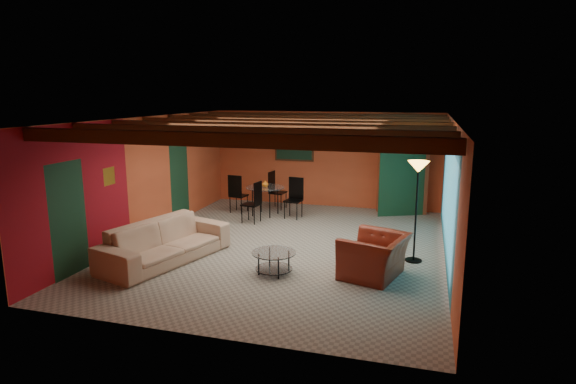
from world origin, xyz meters
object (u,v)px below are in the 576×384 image
(sofa, at_px, (165,242))
(armoire, at_px, (403,175))
(armchair, at_px, (375,256))
(vase, at_px, (265,173))
(dining_table, at_px, (265,196))
(floor_lamp, at_px, (416,212))
(coffee_table, at_px, (274,262))
(potted_plant, at_px, (405,126))

(sofa, bearing_deg, armoire, -22.57)
(armchair, height_order, vase, vase)
(dining_table, bearing_deg, armoire, 19.50)
(armchair, height_order, floor_lamp, floor_lamp)
(armchair, xyz_separation_m, armoire, (0.20, 4.88, 0.68))
(sofa, relative_size, armchair, 2.30)
(sofa, xyz_separation_m, armchair, (3.98, 0.31, -0.01))
(armchair, distance_m, armoire, 4.93)
(coffee_table, height_order, armoire, armoire)
(potted_plant, bearing_deg, sofa, -128.89)
(armchair, relative_size, coffee_table, 1.45)
(potted_plant, xyz_separation_m, vase, (-3.49, -1.23, -1.20))
(coffee_table, relative_size, vase, 4.42)
(coffee_table, distance_m, floor_lamp, 2.89)
(floor_lamp, xyz_separation_m, vase, (-3.94, 2.63, 0.17))
(dining_table, height_order, potted_plant, potted_plant)
(dining_table, distance_m, floor_lamp, 4.76)
(armchair, relative_size, potted_plant, 2.42)
(sofa, relative_size, armoire, 1.26)
(coffee_table, distance_m, dining_table, 4.29)
(armoire, bearing_deg, floor_lamp, -107.75)
(dining_table, relative_size, armoire, 0.97)
(armchair, distance_m, floor_lamp, 1.35)
(dining_table, bearing_deg, vase, 0.00)
(dining_table, xyz_separation_m, potted_plant, (3.49, 1.23, 1.82))
(coffee_table, xyz_separation_m, floor_lamp, (2.42, 1.37, 0.78))
(sofa, distance_m, floor_lamp, 4.86)
(floor_lamp, xyz_separation_m, potted_plant, (-0.45, 3.87, 1.37))
(coffee_table, distance_m, vase, 4.38)
(floor_lamp, bearing_deg, sofa, -164.07)
(potted_plant, relative_size, vase, 2.66)
(armoire, bearing_deg, sofa, -153.28)
(coffee_table, bearing_deg, vase, 110.79)
(sofa, height_order, armoire, armoire)
(sofa, relative_size, floor_lamp, 1.35)
(armchair, xyz_separation_m, potted_plant, (0.20, 4.88, 1.98))
(potted_plant, distance_m, vase, 3.89)
(floor_lamp, distance_m, vase, 4.74)
(coffee_table, xyz_separation_m, potted_plant, (1.97, 5.24, 2.15))
(sofa, height_order, coffee_table, sofa)
(coffee_table, xyz_separation_m, armoire, (1.97, 5.24, 0.85))
(dining_table, height_order, floor_lamp, floor_lamp)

